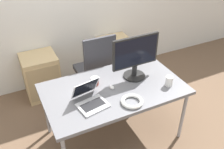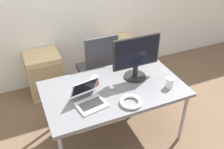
% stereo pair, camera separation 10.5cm
% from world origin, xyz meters
% --- Properties ---
extents(ground_plane, '(14.00, 14.00, 0.00)m').
position_xyz_m(ground_plane, '(0.00, 0.00, 0.00)').
color(ground_plane, brown).
extents(wall_back, '(10.00, 0.05, 2.60)m').
position_xyz_m(wall_back, '(0.00, 1.49, 1.30)').
color(wall_back, silver).
rests_on(wall_back, ground_plane).
extents(desk, '(1.57, 0.91, 0.74)m').
position_xyz_m(desk, '(0.00, 0.00, 0.69)').
color(desk, slate).
rests_on(desk, ground_plane).
extents(office_chair, '(0.56, 0.56, 1.08)m').
position_xyz_m(office_chair, '(0.09, 0.78, 0.41)').
color(office_chair, '#232326').
rests_on(office_chair, ground_plane).
extents(cabinet_left, '(0.49, 0.46, 0.66)m').
position_xyz_m(cabinet_left, '(-0.60, 1.22, 0.33)').
color(cabinet_left, tan).
rests_on(cabinet_left, ground_plane).
extents(cabinet_right, '(0.49, 0.46, 0.66)m').
position_xyz_m(cabinet_right, '(0.63, 1.22, 0.33)').
color(cabinet_right, tan).
rests_on(cabinet_right, ground_plane).
extents(laptop_center, '(0.33, 0.38, 0.23)m').
position_xyz_m(laptop_center, '(-0.33, -0.13, 0.79)').
color(laptop_center, silver).
rests_on(laptop_center, desk).
extents(monitor, '(0.57, 0.26, 0.52)m').
position_xyz_m(monitor, '(0.32, 0.09, 1.01)').
color(monitor, black).
rests_on(monitor, desk).
extents(mouse, '(0.05, 0.07, 0.03)m').
position_xyz_m(mouse, '(-0.03, -0.01, 0.76)').
color(mouse, silver).
rests_on(mouse, desk).
extents(coffee_cup_white, '(0.08, 0.08, 0.12)m').
position_xyz_m(coffee_cup_white, '(0.58, -0.23, 0.80)').
color(coffee_cup_white, white).
rests_on(coffee_cup_white, desk).
extents(coffee_cup_brown, '(0.09, 0.09, 0.10)m').
position_xyz_m(coffee_cup_brown, '(-0.17, 0.15, 0.79)').
color(coffee_cup_brown, maroon).
rests_on(coffee_cup_brown, desk).
extents(cable_coil, '(0.23, 0.23, 0.04)m').
position_xyz_m(cable_coil, '(0.05, -0.32, 0.76)').
color(cable_coil, white).
rests_on(cable_coil, desk).
extents(scissors, '(0.17, 0.07, 0.01)m').
position_xyz_m(scissors, '(-0.35, 0.13, 0.74)').
color(scissors, '#B2B2B7').
rests_on(scissors, desk).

